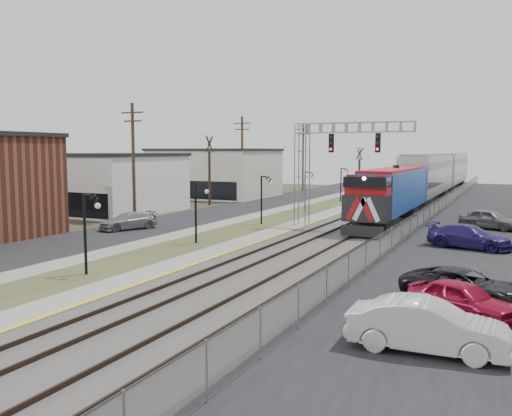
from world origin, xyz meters
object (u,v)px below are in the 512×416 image
Objects in this scene: signal_gantry at (323,157)px; car_lot_b at (427,327)px; car_lot_a at (462,300)px; train at (433,177)px.

signal_gantry is 26.26m from car_lot_b.
car_lot_b is at bearing -64.24° from signal_gantry.
signal_gantry is 23.14m from car_lot_a.
signal_gantry is at bearing -98.55° from train.
car_lot_a is 0.84× the size of car_lot_b.
car_lot_a is (7.57, -47.74, -2.21)m from train.
train is at bearing 5.47° from car_lot_b.
car_lot_a is (11.85, -19.26, -4.91)m from signal_gantry.
train is 7.01× the size of signal_gantry.
car_lot_b is at bearing -82.36° from train.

